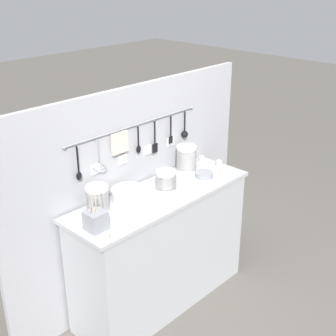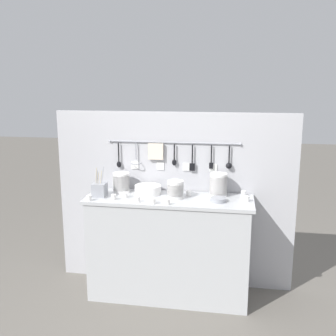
{
  "view_description": "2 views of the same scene",
  "coord_description": "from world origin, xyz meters",
  "px_view_note": "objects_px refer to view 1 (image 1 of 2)",
  "views": [
    {
      "loc": [
        -2.16,
        -2.13,
        2.5
      ],
      "look_at": [
        0.04,
        -0.03,
        1.16
      ],
      "focal_mm": 50.0,
      "sensor_mm": 36.0,
      "label": 1
    },
    {
      "loc": [
        0.55,
        -3.35,
        1.97
      ],
      "look_at": [
        -0.01,
        0.01,
        1.23
      ],
      "focal_mm": 42.0,
      "sensor_mm": 36.0,
      "label": 2
    }
  ],
  "objects_px": {
    "cup_edge_near": "(168,180)",
    "cup_back_left": "(126,213)",
    "cutlery_caddy": "(96,220)",
    "bowl_stack_back_corner": "(98,199)",
    "cup_edge_far": "(154,211)",
    "bowl_stack_short_front": "(166,181)",
    "cup_by_caddy": "(219,163)",
    "cup_centre": "(202,159)",
    "cup_back_right": "(183,198)",
    "cup_beside_plates": "(106,237)",
    "bowl_stack_nested_right": "(186,159)",
    "cup_front_left": "(171,205)",
    "cup_mid_row": "(124,221)",
    "steel_mixing_bowl": "(204,175)",
    "plate_stack": "(129,194)"
  },
  "relations": [
    {
      "from": "steel_mixing_bowl",
      "to": "cup_front_left",
      "type": "height_order",
      "value": "cup_front_left"
    },
    {
      "from": "bowl_stack_back_corner",
      "to": "cup_centre",
      "type": "height_order",
      "value": "bowl_stack_back_corner"
    },
    {
      "from": "cup_beside_plates",
      "to": "cup_centre",
      "type": "bearing_deg",
      "value": 15.44
    },
    {
      "from": "cup_back_right",
      "to": "cup_mid_row",
      "type": "distance_m",
      "value": 0.5
    },
    {
      "from": "plate_stack",
      "to": "cup_back_left",
      "type": "bearing_deg",
      "value": -136.44
    },
    {
      "from": "cutlery_caddy",
      "to": "cup_front_left",
      "type": "height_order",
      "value": "cutlery_caddy"
    },
    {
      "from": "cup_centre",
      "to": "cup_edge_far",
      "type": "relative_size",
      "value": 1.0
    },
    {
      "from": "cup_by_caddy",
      "to": "cup_mid_row",
      "type": "bearing_deg",
      "value": -173.34
    },
    {
      "from": "cup_by_caddy",
      "to": "cup_beside_plates",
      "type": "height_order",
      "value": "same"
    },
    {
      "from": "cup_edge_far",
      "to": "cutlery_caddy",
      "type": "bearing_deg",
      "value": 162.21
    },
    {
      "from": "bowl_stack_back_corner",
      "to": "cutlery_caddy",
      "type": "distance_m",
      "value": 0.23
    },
    {
      "from": "cup_centre",
      "to": "cup_back_right",
      "type": "bearing_deg",
      "value": -150.09
    },
    {
      "from": "cup_front_left",
      "to": "bowl_stack_nested_right",
      "type": "bearing_deg",
      "value": 32.15
    },
    {
      "from": "plate_stack",
      "to": "cup_centre",
      "type": "relative_size",
      "value": 5.0
    },
    {
      "from": "bowl_stack_back_corner",
      "to": "cup_back_left",
      "type": "distance_m",
      "value": 0.21
    },
    {
      "from": "bowl_stack_short_front",
      "to": "cup_by_caddy",
      "type": "height_order",
      "value": "bowl_stack_short_front"
    },
    {
      "from": "cup_edge_near",
      "to": "cup_back_left",
      "type": "height_order",
      "value": "same"
    },
    {
      "from": "plate_stack",
      "to": "cup_front_left",
      "type": "xyz_separation_m",
      "value": [
        0.11,
        -0.31,
        -0.02
      ]
    },
    {
      "from": "cup_centre",
      "to": "cutlery_caddy",
      "type": "bearing_deg",
      "value": -170.4
    },
    {
      "from": "steel_mixing_bowl",
      "to": "cup_edge_far",
      "type": "distance_m",
      "value": 0.7
    },
    {
      "from": "cup_centre",
      "to": "cup_by_caddy",
      "type": "bearing_deg",
      "value": -81.64
    },
    {
      "from": "cup_beside_plates",
      "to": "cutlery_caddy",
      "type": "bearing_deg",
      "value": 73.35
    },
    {
      "from": "bowl_stack_short_front",
      "to": "bowl_stack_nested_right",
      "type": "distance_m",
      "value": 0.4
    },
    {
      "from": "cup_back_left",
      "to": "steel_mixing_bowl",
      "type": "bearing_deg",
      "value": 1.29
    },
    {
      "from": "bowl_stack_nested_right",
      "to": "cup_centre",
      "type": "height_order",
      "value": "bowl_stack_nested_right"
    },
    {
      "from": "cup_by_caddy",
      "to": "cup_front_left",
      "type": "xyz_separation_m",
      "value": [
        -0.79,
        -0.2,
        0.0
      ]
    },
    {
      "from": "cup_back_right",
      "to": "cup_front_left",
      "type": "relative_size",
      "value": 1.0
    },
    {
      "from": "cup_edge_far",
      "to": "bowl_stack_short_front",
      "type": "bearing_deg",
      "value": 29.89
    },
    {
      "from": "bowl_stack_back_corner",
      "to": "bowl_stack_short_front",
      "type": "bearing_deg",
      "value": -12.9
    },
    {
      "from": "bowl_stack_nested_right",
      "to": "cutlery_caddy",
      "type": "height_order",
      "value": "cutlery_caddy"
    },
    {
      "from": "cup_edge_far",
      "to": "cup_back_right",
      "type": "bearing_deg",
      "value": -5.87
    },
    {
      "from": "cup_by_caddy",
      "to": "cup_edge_near",
      "type": "height_order",
      "value": "same"
    },
    {
      "from": "cup_edge_far",
      "to": "cup_beside_plates",
      "type": "distance_m",
      "value": 0.43
    },
    {
      "from": "plate_stack",
      "to": "cup_mid_row",
      "type": "distance_m",
      "value": 0.35
    },
    {
      "from": "steel_mixing_bowl",
      "to": "cup_back_left",
      "type": "height_order",
      "value": "cup_back_left"
    },
    {
      "from": "cutlery_caddy",
      "to": "bowl_stack_back_corner",
      "type": "bearing_deg",
      "value": 48.46
    },
    {
      "from": "cup_edge_near",
      "to": "cup_back_left",
      "type": "bearing_deg",
      "value": -164.83
    },
    {
      "from": "cup_back_right",
      "to": "cup_mid_row",
      "type": "xyz_separation_m",
      "value": [
        -0.49,
        0.06,
        0.0
      ]
    },
    {
      "from": "cup_back_right",
      "to": "cup_beside_plates",
      "type": "xyz_separation_m",
      "value": [
        -0.7,
        0.0,
        0.0
      ]
    },
    {
      "from": "steel_mixing_bowl",
      "to": "bowl_stack_nested_right",
      "type": "bearing_deg",
      "value": 92.93
    },
    {
      "from": "plate_stack",
      "to": "cup_by_caddy",
      "type": "xyz_separation_m",
      "value": [
        0.9,
        -0.11,
        -0.02
      ]
    },
    {
      "from": "cup_front_left",
      "to": "bowl_stack_back_corner",
      "type": "bearing_deg",
      "value": 139.01
    },
    {
      "from": "bowl_stack_back_corner",
      "to": "cup_mid_row",
      "type": "height_order",
      "value": "bowl_stack_back_corner"
    },
    {
      "from": "plate_stack",
      "to": "steel_mixing_bowl",
      "type": "relative_size",
      "value": 1.79
    },
    {
      "from": "cup_centre",
      "to": "cup_edge_far",
      "type": "xyz_separation_m",
      "value": [
        -0.91,
        -0.34,
        0.0
      ]
    },
    {
      "from": "steel_mixing_bowl",
      "to": "cup_back_left",
      "type": "relative_size",
      "value": 2.8
    },
    {
      "from": "bowl_stack_nested_right",
      "to": "cup_centre",
      "type": "distance_m",
      "value": 0.24
    },
    {
      "from": "cup_mid_row",
      "to": "cup_beside_plates",
      "type": "xyz_separation_m",
      "value": [
        -0.2,
        -0.06,
        0.0
      ]
    },
    {
      "from": "bowl_stack_short_front",
      "to": "steel_mixing_bowl",
      "type": "relative_size",
      "value": 1.17
    },
    {
      "from": "cup_by_caddy",
      "to": "cup_beside_plates",
      "type": "relative_size",
      "value": 1.0
    }
  ]
}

